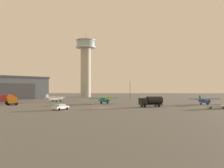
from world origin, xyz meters
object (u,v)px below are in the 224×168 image
(airplane_blue, at_px, (204,100))
(light_post_east, at_px, (84,88))
(light_post_centre, at_px, (130,88))
(traffic_cone_near_left, at_px, (46,105))
(truck_fuel_tanker_orange, at_px, (11,99))
(truck_box_red, at_px, (6,98))
(truck_fuel_tanker_black, at_px, (151,101))
(airplane_white, at_px, (55,98))
(car_silver, at_px, (216,106))
(airplane_teal, at_px, (104,100))
(car_white, at_px, (60,107))
(control_tower, at_px, (86,62))
(traffic_cone_mid_apron, at_px, (92,107))
(traffic_cone_near_right, at_px, (72,104))

(airplane_blue, relative_size, light_post_east, 1.10)
(light_post_centre, xyz_separation_m, traffic_cone_near_left, (-25.20, -38.50, -4.82))
(truck_fuel_tanker_orange, distance_m, truck_box_red, 10.69)
(airplane_blue, height_order, truck_fuel_tanker_black, truck_fuel_tanker_black)
(airplane_white, xyz_separation_m, car_silver, (47.88, -27.35, -0.63))
(airplane_white, xyz_separation_m, light_post_centre, (28.92, 16.91, 3.78))
(light_post_centre, relative_size, traffic_cone_near_left, 12.59)
(airplane_teal, xyz_separation_m, car_silver, (28.71, -17.72, -0.63))
(truck_box_red, relative_size, car_white, 1.49)
(car_silver, bearing_deg, light_post_east, 135.45)
(truck_fuel_tanker_black, height_order, light_post_centre, light_post_centre)
(control_tower, bearing_deg, car_white, -85.55)
(truck_box_red, distance_m, traffic_cone_near_left, 24.35)
(airplane_teal, bearing_deg, truck_fuel_tanker_black, -160.22)
(truck_fuel_tanker_orange, xyz_separation_m, truck_fuel_tanker_black, (42.00, -6.92, -0.07))
(airplane_white, relative_size, car_silver, 1.94)
(airplane_white, relative_size, truck_fuel_tanker_orange, 1.20)
(control_tower, xyz_separation_m, traffic_cone_mid_apron, (13.25, -77.53, -20.66))
(airplane_teal, xyz_separation_m, truck_box_red, (-34.47, 3.18, 0.24))
(airplane_white, distance_m, truck_fuel_tanker_black, 39.58)
(car_silver, height_order, traffic_cone_near_right, car_silver)
(control_tower, xyz_separation_m, airplane_blue, (46.71, -63.93, -19.68))
(light_post_east, xyz_separation_m, traffic_cone_near_left, (-3.55, -45.97, -4.77))
(airplane_teal, relative_size, car_silver, 2.15)
(traffic_cone_near_right, bearing_deg, airplane_white, 121.61)
(light_post_east, height_order, traffic_cone_near_left, light_post_east)
(traffic_cone_mid_apron, bearing_deg, light_post_centre, 74.68)
(light_post_east, bearing_deg, truck_fuel_tanker_orange, -112.58)
(airplane_white, height_order, traffic_cone_near_left, airplane_white)
(car_white, xyz_separation_m, traffic_cone_near_right, (-0.60, 15.81, -0.38))
(traffic_cone_near_left, relative_size, traffic_cone_near_right, 0.94)
(airplane_blue, distance_m, truck_fuel_tanker_black, 20.19)
(truck_fuel_tanker_black, xyz_separation_m, traffic_cone_mid_apron, (-15.68, -4.04, -1.29))
(airplane_white, height_order, light_post_centre, light_post_centre)
(airplane_white, height_order, traffic_cone_mid_apron, airplane_white)
(car_silver, bearing_deg, truck_fuel_tanker_black, 168.29)
(airplane_blue, relative_size, car_white, 2.09)
(traffic_cone_mid_apron, bearing_deg, car_silver, -2.16)
(truck_fuel_tanker_orange, relative_size, light_post_centre, 0.82)
(truck_fuel_tanker_black, relative_size, light_post_centre, 0.77)
(truck_box_red, bearing_deg, traffic_cone_near_right, 130.46)
(airplane_white, bearing_deg, traffic_cone_near_right, -107.67)
(control_tower, distance_m, airplane_white, 55.09)
(control_tower, height_order, truck_box_red, control_tower)
(airplane_blue, bearing_deg, truck_fuel_tanker_black, -67.39)
(truck_fuel_tanker_black, distance_m, light_post_east, 53.19)
(light_post_east, bearing_deg, truck_fuel_tanker_black, -61.25)
(traffic_cone_near_left, bearing_deg, light_post_east, 85.59)
(control_tower, bearing_deg, airplane_teal, -75.91)
(control_tower, bearing_deg, airplane_blue, -53.85)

